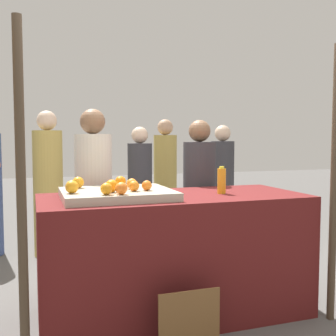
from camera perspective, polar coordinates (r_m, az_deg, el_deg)
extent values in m
plane|color=#565451|center=(3.40, 0.85, -19.64)|extent=(24.00, 24.00, 0.00)
cube|color=#5B1919|center=(3.24, 0.86, -12.05)|extent=(2.03, 0.87, 0.93)
cube|color=#B2AD99|center=(3.01, -7.15, -3.64)|extent=(0.79, 0.66, 0.06)
sphere|color=orange|center=(2.75, -8.62, -2.90)|extent=(0.08, 0.08, 0.08)
sphere|color=orange|center=(3.16, -12.47, -1.98)|extent=(0.09, 0.09, 0.09)
sphere|color=orange|center=(2.87, -7.90, -2.51)|extent=(0.09, 0.09, 0.09)
sphere|color=orange|center=(2.75, -6.56, -2.85)|extent=(0.08, 0.08, 0.08)
sphere|color=orange|center=(2.91, -4.79, -2.53)|extent=(0.08, 0.08, 0.08)
sphere|color=orange|center=(2.95, -2.99, -2.46)|extent=(0.07, 0.07, 0.07)
sphere|color=orange|center=(3.17, -6.68, -1.90)|extent=(0.09, 0.09, 0.09)
sphere|color=orange|center=(3.04, -5.10, -2.21)|extent=(0.08, 0.08, 0.08)
sphere|color=orange|center=(2.87, -13.31, -2.59)|extent=(0.09, 0.09, 0.09)
cylinder|color=orange|center=(3.25, 7.52, -1.82)|extent=(0.07, 0.07, 0.20)
cylinder|color=yellow|center=(3.24, 7.54, 0.09)|extent=(0.04, 0.04, 0.02)
cube|color=brown|center=(2.74, 3.03, -21.04)|extent=(0.41, 0.01, 0.43)
cube|color=black|center=(2.75, 2.92, -20.92)|extent=(0.39, 0.02, 0.41)
cylinder|color=beige|center=(3.69, -10.36, -6.33)|extent=(0.33, 0.33, 1.41)
sphere|color=brown|center=(3.63, -10.53, 6.43)|extent=(0.22, 0.22, 0.22)
cylinder|color=#333338|center=(3.95, 4.38, -6.08)|extent=(0.31, 0.31, 1.34)
sphere|color=brown|center=(3.89, 4.45, 5.19)|extent=(0.21, 0.21, 0.21)
cylinder|color=tan|center=(4.96, -16.42, -3.42)|extent=(0.34, 0.34, 1.46)
sphere|color=beige|center=(4.92, -16.62, 6.39)|extent=(0.23, 0.23, 0.23)
cylinder|color=#333338|center=(5.43, 7.59, -3.32)|extent=(0.31, 0.31, 1.34)
sphere|color=beige|center=(5.38, 7.67, 4.85)|extent=(0.21, 0.21, 0.21)
cylinder|color=#333338|center=(5.08, -3.94, -3.96)|extent=(0.30, 0.30, 1.31)
sphere|color=beige|center=(5.03, -3.98, 4.63)|extent=(0.20, 0.20, 0.20)
cylinder|color=tan|center=(5.81, -0.39, -2.38)|extent=(0.33, 0.33, 1.42)
sphere|color=tan|center=(5.77, -0.39, 5.74)|extent=(0.22, 0.22, 0.22)
cylinder|color=#473828|center=(2.48, -19.86, -3.97)|extent=(0.06, 0.06, 2.06)
cylinder|color=#473828|center=(3.27, 22.25, -2.12)|extent=(0.06, 0.06, 2.06)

